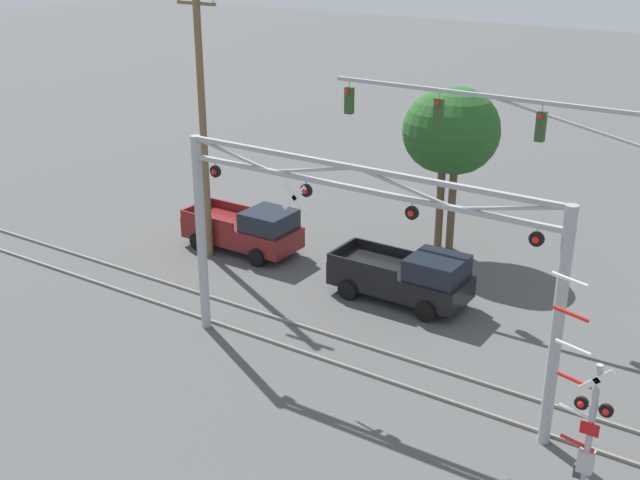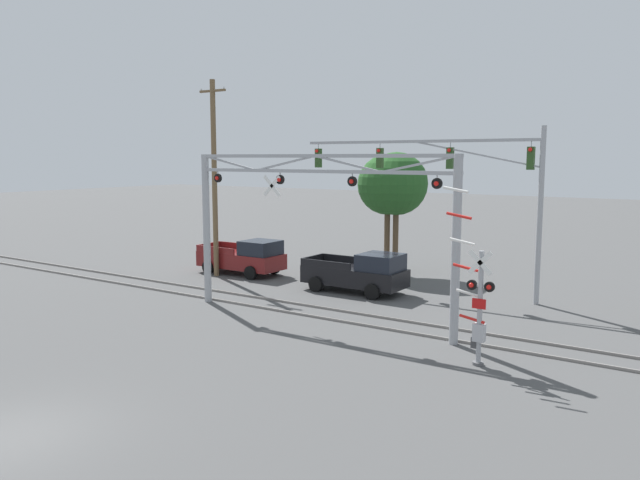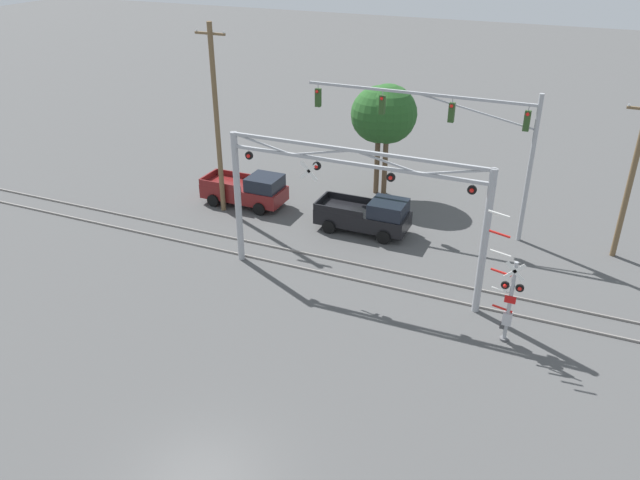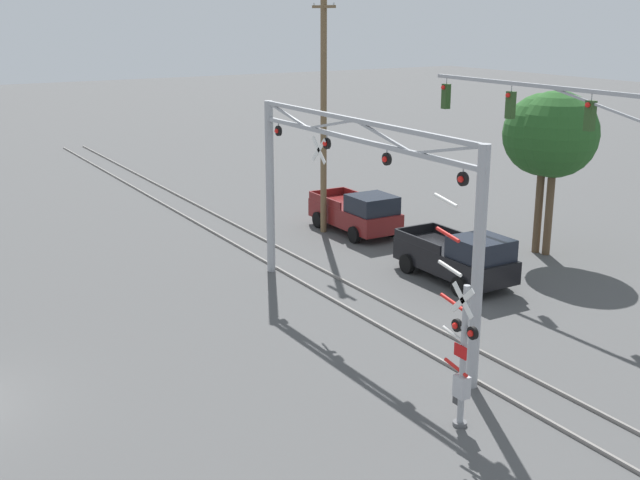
% 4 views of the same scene
% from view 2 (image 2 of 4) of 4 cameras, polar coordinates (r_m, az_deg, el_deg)
% --- Properties ---
extents(ground_plane, '(200.00, 200.00, 0.00)m').
position_cam_2_polar(ground_plane, '(16.97, -26.66, -15.85)').
color(ground_plane, '#4C4C4C').
extents(rail_track_near, '(80.00, 0.08, 0.10)m').
position_cam_2_polar(rail_track_near, '(25.58, -0.10, -7.07)').
color(rail_track_near, gray).
rests_on(rail_track_near, ground_plane).
extents(rail_track_far, '(80.00, 0.08, 0.10)m').
position_cam_2_polar(rail_track_far, '(26.74, 1.62, -6.42)').
color(rail_track_far, gray).
rests_on(rail_track_far, ground_plane).
extents(crossing_gantry, '(12.09, 0.32, 6.64)m').
position_cam_2_polar(crossing_gantry, '(24.62, -0.49, 2.27)').
color(crossing_gantry, '#9EA0A5').
rests_on(crossing_gantry, ground_plane).
extents(crossing_signal_mast, '(1.76, 0.35, 5.62)m').
position_cam_2_polar(crossing_signal_mast, '(20.22, 14.15, -5.82)').
color(crossing_signal_mast, '#9EA0A5').
rests_on(crossing_signal_mast, ground_plane).
extents(traffic_signal_span, '(12.34, 0.39, 7.88)m').
position_cam_2_polar(traffic_signal_span, '(29.93, 13.24, 5.61)').
color(traffic_signal_span, '#9EA0A5').
rests_on(traffic_signal_span, ground_plane).
extents(pickup_truck_lead, '(5.05, 2.26, 1.99)m').
position_cam_2_polar(pickup_truck_lead, '(30.22, 3.63, -3.02)').
color(pickup_truck_lead, black).
rests_on(pickup_truck_lead, ground_plane).
extents(pickup_truck_following, '(5.01, 2.26, 1.99)m').
position_cam_2_polar(pickup_truck_following, '(35.09, -6.89, -1.58)').
color(pickup_truck_following, maroon).
rests_on(pickup_truck_following, ground_plane).
extents(utility_pole_left, '(1.80, 0.28, 10.63)m').
position_cam_2_polar(utility_pole_left, '(34.46, -9.63, 5.72)').
color(utility_pole_left, brown).
rests_on(utility_pole_left, ground_plane).
extents(background_tree_beyond_span, '(3.51, 3.51, 6.82)m').
position_cam_2_polar(background_tree_beyond_span, '(34.98, 7.00, 5.09)').
color(background_tree_beyond_span, brown).
rests_on(background_tree_beyond_span, ground_plane).
extents(background_tree_far_left_verge, '(3.38, 3.38, 6.70)m').
position_cam_2_polar(background_tree_far_left_verge, '(35.11, 6.21, 5.01)').
color(background_tree_far_left_verge, brown).
rests_on(background_tree_far_left_verge, ground_plane).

